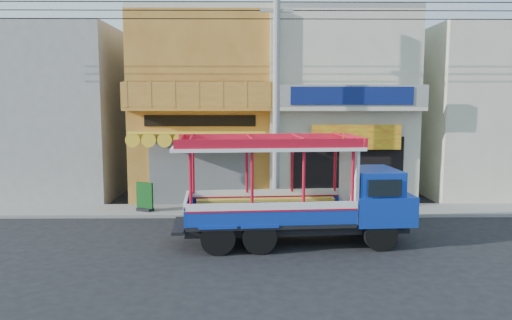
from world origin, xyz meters
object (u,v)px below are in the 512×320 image
Objects in this scene: green_sign at (145,199)px; potted_plant_c at (368,196)px; potted_plant_b at (353,196)px; utility_pole at (280,82)px; potted_plant_a at (382,196)px; songthaew_truck at (311,192)px.

green_sign is 8.73m from potted_plant_c.
potted_plant_c is at bearing -155.58° from potted_plant_b.
potted_plant_b is at bearing -95.58° from potted_plant_c.
utility_pole is 6.85m from green_sign.
green_sign is 1.27× the size of potted_plant_a.
potted_plant_c is (0.54, -0.32, 0.07)m from potted_plant_b.
potted_plant_b reaches higher than potted_plant_a.
utility_pole is 5.49m from potted_plant_b.
potted_plant_a is (3.43, 4.69, -1.04)m from songthaew_truck.
potted_plant_c is (8.72, 0.35, 0.04)m from green_sign.
songthaew_truck reaches higher than potted_plant_c.
potted_plant_a is 0.86× the size of potted_plant_c.
utility_pole reaches higher than green_sign.
potted_plant_a is at bearing 53.76° from songthaew_truck.
potted_plant_c reaches higher than potted_plant_a.
utility_pole is 6.20m from potted_plant_a.
songthaew_truck is 5.33m from potted_plant_b.
green_sign is at bearing 145.67° from songthaew_truck.
potted_plant_c reaches higher than potted_plant_b.
potted_plant_c is at bearing 12.46° from utility_pole.
green_sign reaches higher than potted_plant_a.
potted_plant_a is at bearing 3.94° from green_sign.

